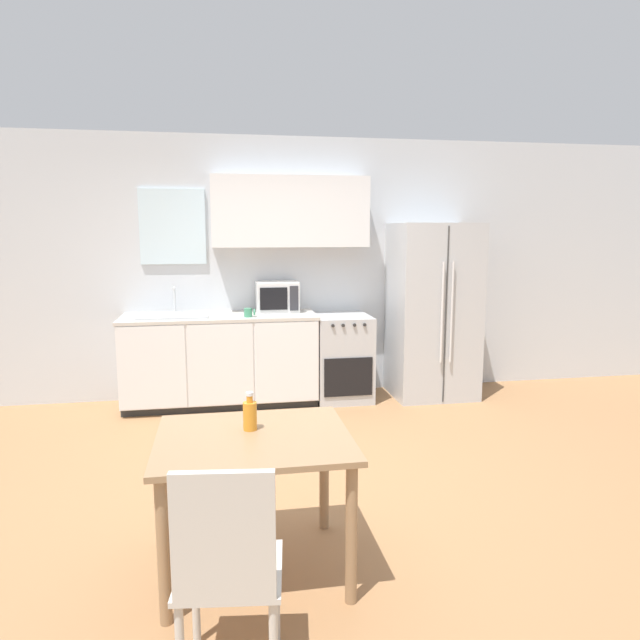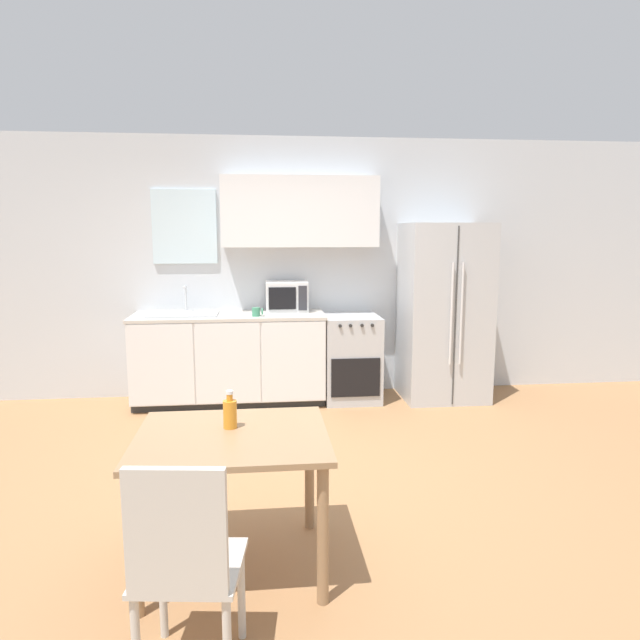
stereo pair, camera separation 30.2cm
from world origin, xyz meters
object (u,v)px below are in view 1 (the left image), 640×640
object	(u,v)px
coffee_mug	(249,313)
dining_chair_near	(227,563)
drink_bottle	(250,415)
oven_range	(342,357)
microwave	(277,297)
dining_table	(254,457)
refrigerator	(433,311)

from	to	relation	value
coffee_mug	dining_chair_near	xyz separation A→B (m)	(-0.27, -3.53, -0.42)
coffee_mug	drink_bottle	distance (m)	2.65
oven_range	drink_bottle	xyz separation A→B (m)	(-1.10, -2.81, 0.37)
coffee_mug	dining_chair_near	world-z (taller)	coffee_mug
microwave	coffee_mug	xyz separation A→B (m)	(-0.31, -0.30, -0.11)
oven_range	coffee_mug	size ratio (longest dim) A/B	8.10
dining_table	dining_chair_near	xyz separation A→B (m)	(-0.15, -0.79, -0.08)
dining_table	coffee_mug	bearing A→B (deg)	87.40
microwave	dining_table	world-z (taller)	microwave
refrigerator	dining_chair_near	bearing A→B (deg)	-121.04
dining_chair_near	oven_range	bearing A→B (deg)	78.60
dining_chair_near	drink_bottle	world-z (taller)	dining_chair_near
microwave	dining_chair_near	world-z (taller)	microwave
coffee_mug	drink_bottle	bearing A→B (deg)	-92.96
refrigerator	dining_table	size ratio (longest dim) A/B	1.87
oven_range	microwave	bearing A→B (deg)	168.59
oven_range	refrigerator	xyz separation A→B (m)	(0.97, -0.04, 0.47)
microwave	oven_range	bearing A→B (deg)	-11.41
dining_table	drink_bottle	size ratio (longest dim) A/B	4.83
drink_bottle	coffee_mug	bearing A→B (deg)	87.04
drink_bottle	microwave	bearing A→B (deg)	81.41
refrigerator	microwave	bearing A→B (deg)	173.95
microwave	dining_table	bearing A→B (deg)	-98.10
coffee_mug	dining_table	world-z (taller)	coffee_mug
coffee_mug	drink_bottle	world-z (taller)	coffee_mug
dining_chair_near	microwave	bearing A→B (deg)	88.42
dining_table	drink_bottle	bearing A→B (deg)	97.15
coffee_mug	dining_table	xyz separation A→B (m)	(-0.12, -2.74, -0.34)
dining_table	dining_chair_near	distance (m)	0.80
oven_range	refrigerator	world-z (taller)	refrigerator
refrigerator	drink_bottle	distance (m)	3.46
dining_chair_near	drink_bottle	distance (m)	0.93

